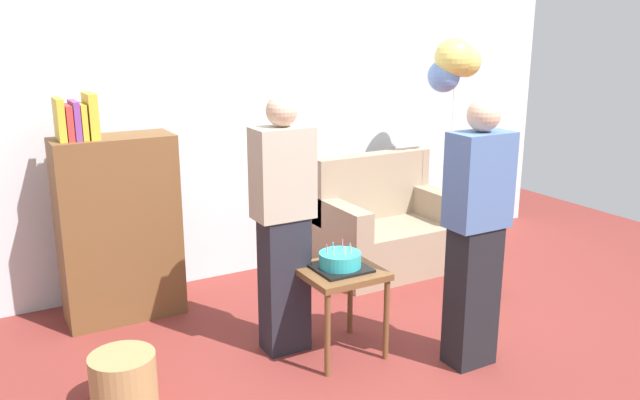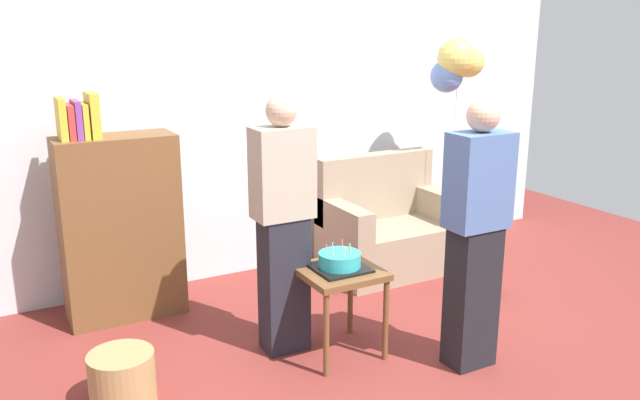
{
  "view_description": "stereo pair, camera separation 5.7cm",
  "coord_description": "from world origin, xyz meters",
  "px_view_note": "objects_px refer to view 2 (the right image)",
  "views": [
    {
      "loc": [
        -2.21,
        -2.87,
        2.04
      ],
      "look_at": [
        -0.23,
        0.63,
        0.95
      ],
      "focal_mm": 36.92,
      "sensor_mm": 36.0,
      "label": 1
    },
    {
      "loc": [
        -2.16,
        -2.89,
        2.04
      ],
      "look_at": [
        -0.23,
        0.63,
        0.95
      ],
      "focal_mm": 36.92,
      "sensor_mm": 36.0,
      "label": 2
    }
  ],
  "objects_px": {
    "side_table": "(339,282)",
    "person_blowing_candles": "(283,225)",
    "person_holding_cake": "(476,235)",
    "balloon_bunch": "(457,64)",
    "birthday_cake": "(340,261)",
    "handbag": "(487,282)",
    "wicker_basket": "(122,379)",
    "couch": "(388,230)",
    "bookshelf": "(120,225)"
  },
  "relations": [
    {
      "from": "side_table",
      "to": "person_blowing_candles",
      "type": "bearing_deg",
      "value": 140.14
    },
    {
      "from": "person_holding_cake",
      "to": "balloon_bunch",
      "type": "xyz_separation_m",
      "value": [
        1.07,
        1.51,
        0.87
      ]
    },
    {
      "from": "birthday_cake",
      "to": "handbag",
      "type": "height_order",
      "value": "birthday_cake"
    },
    {
      "from": "person_blowing_candles",
      "to": "wicker_basket",
      "type": "relative_size",
      "value": 4.53
    },
    {
      "from": "person_blowing_candles",
      "to": "balloon_bunch",
      "type": "xyz_separation_m",
      "value": [
        1.97,
        0.79,
        0.87
      ]
    },
    {
      "from": "side_table",
      "to": "handbag",
      "type": "xyz_separation_m",
      "value": [
        1.48,
        0.26,
        -0.38
      ]
    },
    {
      "from": "balloon_bunch",
      "to": "wicker_basket",
      "type": "bearing_deg",
      "value": -162.77
    },
    {
      "from": "person_blowing_candles",
      "to": "birthday_cake",
      "type": "bearing_deg",
      "value": -58.88
    },
    {
      "from": "birthday_cake",
      "to": "couch",
      "type": "bearing_deg",
      "value": 44.57
    },
    {
      "from": "side_table",
      "to": "balloon_bunch",
      "type": "relative_size",
      "value": 0.3
    },
    {
      "from": "couch",
      "to": "balloon_bunch",
      "type": "relative_size",
      "value": 0.57
    },
    {
      "from": "person_blowing_candles",
      "to": "handbag",
      "type": "distance_m",
      "value": 1.9
    },
    {
      "from": "birthday_cake",
      "to": "person_blowing_candles",
      "type": "bearing_deg",
      "value": 140.14
    },
    {
      "from": "wicker_basket",
      "to": "birthday_cake",
      "type": "bearing_deg",
      "value": -3.06
    },
    {
      "from": "side_table",
      "to": "handbag",
      "type": "relative_size",
      "value": 2.03
    },
    {
      "from": "wicker_basket",
      "to": "balloon_bunch",
      "type": "height_order",
      "value": "balloon_bunch"
    },
    {
      "from": "person_blowing_candles",
      "to": "handbag",
      "type": "height_order",
      "value": "person_blowing_candles"
    },
    {
      "from": "bookshelf",
      "to": "side_table",
      "type": "bearing_deg",
      "value": -49.35
    },
    {
      "from": "balloon_bunch",
      "to": "bookshelf",
      "type": "bearing_deg",
      "value": 175.49
    },
    {
      "from": "birthday_cake",
      "to": "wicker_basket",
      "type": "bearing_deg",
      "value": 176.94
    },
    {
      "from": "handbag",
      "to": "balloon_bunch",
      "type": "relative_size",
      "value": 0.15
    },
    {
      "from": "person_blowing_candles",
      "to": "person_holding_cake",
      "type": "bearing_deg",
      "value": -57.66
    },
    {
      "from": "couch",
      "to": "bookshelf",
      "type": "height_order",
      "value": "bookshelf"
    },
    {
      "from": "bookshelf",
      "to": "wicker_basket",
      "type": "relative_size",
      "value": 4.43
    },
    {
      "from": "bookshelf",
      "to": "person_holding_cake",
      "type": "height_order",
      "value": "person_holding_cake"
    },
    {
      "from": "handbag",
      "to": "couch",
      "type": "bearing_deg",
      "value": 113.05
    },
    {
      "from": "couch",
      "to": "birthday_cake",
      "type": "height_order",
      "value": "couch"
    },
    {
      "from": "birthday_cake",
      "to": "wicker_basket",
      "type": "height_order",
      "value": "birthday_cake"
    },
    {
      "from": "bookshelf",
      "to": "handbag",
      "type": "bearing_deg",
      "value": -21.01
    },
    {
      "from": "couch",
      "to": "side_table",
      "type": "distance_m",
      "value": 1.58
    },
    {
      "from": "birthday_cake",
      "to": "balloon_bunch",
      "type": "distance_m",
      "value": 2.26
    },
    {
      "from": "couch",
      "to": "handbag",
      "type": "xyz_separation_m",
      "value": [
        0.36,
        -0.84,
        -0.24
      ]
    },
    {
      "from": "person_blowing_candles",
      "to": "handbag",
      "type": "xyz_separation_m",
      "value": [
        1.75,
        0.03,
        -0.73
      ]
    },
    {
      "from": "person_blowing_candles",
      "to": "balloon_bunch",
      "type": "bearing_deg",
      "value": 2.69
    },
    {
      "from": "bookshelf",
      "to": "wicker_basket",
      "type": "bearing_deg",
      "value": -103.52
    },
    {
      "from": "bookshelf",
      "to": "balloon_bunch",
      "type": "relative_size",
      "value": 0.83
    },
    {
      "from": "side_table",
      "to": "wicker_basket",
      "type": "relative_size",
      "value": 1.58
    },
    {
      "from": "birthday_cake",
      "to": "wicker_basket",
      "type": "relative_size",
      "value": 0.89
    },
    {
      "from": "wicker_basket",
      "to": "bookshelf",
      "type": "bearing_deg",
      "value": 76.48
    },
    {
      "from": "wicker_basket",
      "to": "person_blowing_candles",
      "type": "bearing_deg",
      "value": 8.33
    },
    {
      "from": "wicker_basket",
      "to": "balloon_bunch",
      "type": "relative_size",
      "value": 0.19
    },
    {
      "from": "couch",
      "to": "birthday_cake",
      "type": "bearing_deg",
      "value": -135.43
    },
    {
      "from": "handbag",
      "to": "side_table",
      "type": "bearing_deg",
      "value": -170.13
    },
    {
      "from": "person_blowing_candles",
      "to": "handbag",
      "type": "bearing_deg",
      "value": -18.04
    },
    {
      "from": "couch",
      "to": "handbag",
      "type": "distance_m",
      "value": 0.95
    },
    {
      "from": "bookshelf",
      "to": "couch",
      "type": "bearing_deg",
      "value": -3.38
    },
    {
      "from": "couch",
      "to": "wicker_basket",
      "type": "relative_size",
      "value": 3.06
    },
    {
      "from": "person_blowing_candles",
      "to": "person_holding_cake",
      "type": "xyz_separation_m",
      "value": [
        0.9,
        -0.72,
        0.0
      ]
    },
    {
      "from": "balloon_bunch",
      "to": "handbag",
      "type": "bearing_deg",
      "value": -106.41
    },
    {
      "from": "side_table",
      "to": "person_blowing_candles",
      "type": "relative_size",
      "value": 0.35
    }
  ]
}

